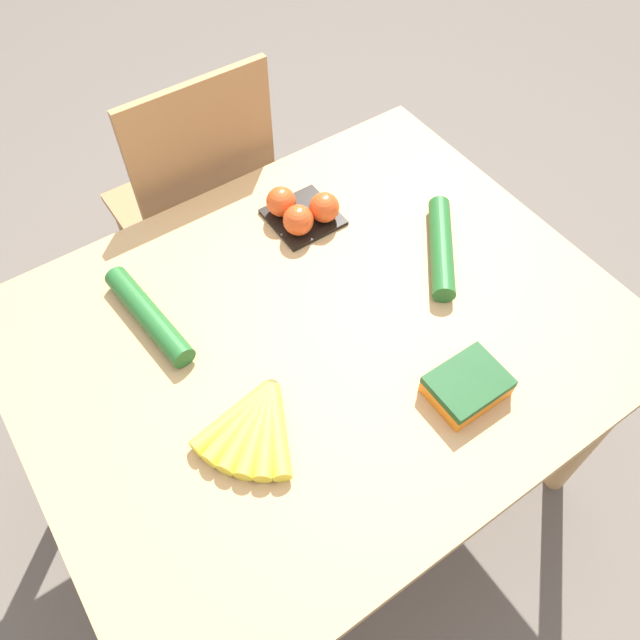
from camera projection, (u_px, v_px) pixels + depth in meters
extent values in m
plane|color=#665B51|center=(320.00, 466.00, 1.91)|extent=(12.00, 12.00, 0.00)
cube|color=tan|center=(320.00, 332.00, 1.32)|extent=(1.23, 0.99, 0.03)
cylinder|color=tan|center=(596.00, 429.00, 1.59)|extent=(0.06, 0.06, 0.71)
cylinder|color=tan|center=(53.00, 397.00, 1.64)|extent=(0.06, 0.06, 0.71)
cylinder|color=tan|center=(385.00, 224.00, 2.01)|extent=(0.06, 0.06, 0.71)
cube|color=#A87547|center=(191.00, 208.00, 1.91)|extent=(0.42, 0.40, 0.03)
cube|color=#A87547|center=(208.00, 174.00, 1.60)|extent=(0.39, 0.02, 0.53)
cylinder|color=#A87547|center=(225.00, 207.00, 2.24)|extent=(0.04, 0.04, 0.44)
cylinder|color=#A87547|center=(133.00, 250.00, 2.13)|extent=(0.04, 0.04, 0.44)
cylinder|color=#A87547|center=(275.00, 267.00, 2.08)|extent=(0.04, 0.04, 0.44)
cylinder|color=#A87547|center=(178.00, 316.00, 1.96)|extent=(0.04, 0.04, 0.44)
sphere|color=brown|center=(271.00, 387.00, 1.20)|extent=(0.03, 0.03, 0.03)
cylinder|color=yellow|center=(234.00, 417.00, 1.16)|extent=(0.19, 0.07, 0.04)
cylinder|color=yellow|center=(241.00, 423.00, 1.16)|extent=(0.19, 0.10, 0.04)
cylinder|color=yellow|center=(249.00, 427.00, 1.15)|extent=(0.18, 0.13, 0.04)
cylinder|color=yellow|center=(257.00, 430.00, 1.15)|extent=(0.16, 0.15, 0.04)
cylinder|color=yellow|center=(267.00, 431.00, 1.15)|extent=(0.14, 0.17, 0.04)
cylinder|color=yellow|center=(277.00, 431.00, 1.15)|extent=(0.11, 0.18, 0.04)
cube|color=black|center=(303.00, 217.00, 1.48)|extent=(0.16, 0.16, 0.01)
sphere|color=#DB4C1E|center=(298.00, 220.00, 1.42)|extent=(0.07, 0.07, 0.07)
sphere|color=#DB4C1E|center=(324.00, 207.00, 1.45)|extent=(0.07, 0.07, 0.07)
sphere|color=#DB4C1E|center=(281.00, 202.00, 1.46)|extent=(0.07, 0.07, 0.07)
cube|color=orange|center=(467.00, 386.00, 1.19)|extent=(0.14, 0.11, 0.05)
cube|color=#19471E|center=(469.00, 382.00, 1.18)|extent=(0.14, 0.11, 0.02)
cylinder|color=#236028|center=(149.00, 315.00, 1.29)|extent=(0.08, 0.28, 0.05)
cylinder|color=#236028|center=(441.00, 247.00, 1.40)|extent=(0.21, 0.25, 0.05)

